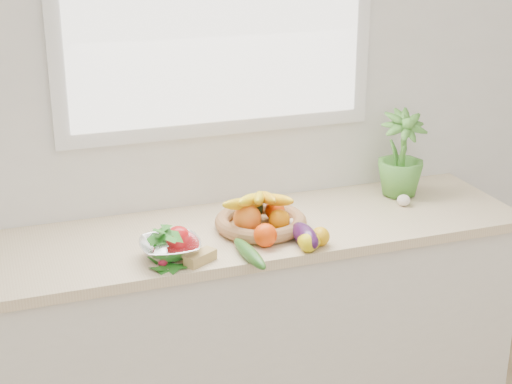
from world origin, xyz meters
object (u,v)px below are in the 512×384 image
object	(u,v)px
apple	(179,238)
eggplant	(305,236)
colander_with_spinach	(170,244)
fruit_basket	(260,217)
cucumber	(249,254)
potted_herb	(401,153)

from	to	relation	value
apple	eggplant	size ratio (longest dim) A/B	0.46
eggplant	colander_with_spinach	xyz separation A→B (m)	(-0.49, 0.05, 0.02)
colander_with_spinach	apple	bearing A→B (deg)	55.55
eggplant	fruit_basket	xyz separation A→B (m)	(-0.10, 0.20, 0.01)
eggplant	colander_with_spinach	bearing A→B (deg)	174.19
cucumber	potted_herb	bearing A→B (deg)	26.01
eggplant	potted_herb	distance (m)	0.70
colander_with_spinach	eggplant	bearing A→B (deg)	-5.81
eggplant	colander_with_spinach	distance (m)	0.50
eggplant	potted_herb	world-z (taller)	potted_herb
potted_herb	colander_with_spinach	world-z (taller)	potted_herb
cucumber	fruit_basket	world-z (taller)	fruit_basket
cucumber	colander_with_spinach	xyz separation A→B (m)	(-0.26, 0.10, 0.03)
apple	cucumber	distance (m)	0.27
eggplant	fruit_basket	distance (m)	0.22
apple	potted_herb	bearing A→B (deg)	12.58
apple	eggplant	bearing A→B (deg)	-15.06
colander_with_spinach	cucumber	bearing A→B (deg)	-21.03
cucumber	potted_herb	xyz separation A→B (m)	(0.82, 0.40, 0.16)
eggplant	potted_herb	xyz separation A→B (m)	(0.59, 0.35, 0.15)
cucumber	colander_with_spinach	size ratio (longest dim) A/B	1.16
cucumber	eggplant	bearing A→B (deg)	12.08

